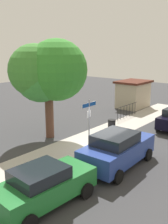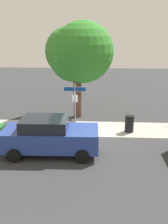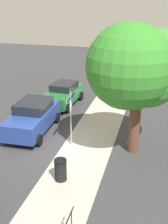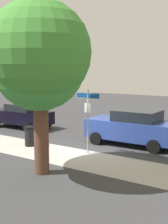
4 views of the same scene
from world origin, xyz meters
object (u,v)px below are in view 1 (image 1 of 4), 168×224
(shade_tree, at_px, (48,72))
(car_green, at_px, (44,185))
(utility_shed, at_px, (133,94))
(trash_bin, at_px, (112,126))
(street_sign, at_px, (89,115))
(car_blue, at_px, (117,149))

(shade_tree, distance_m, car_green, 8.56)
(car_green, xyz_separation_m, utility_shed, (16.83, 5.70, 0.54))
(utility_shed, distance_m, trash_bin, 8.64)
(trash_bin, bearing_deg, car_green, -162.23)
(car_green, bearing_deg, utility_shed, 22.30)
(street_sign, distance_m, utility_shed, 11.77)
(utility_shed, bearing_deg, street_sign, -163.19)
(shade_tree, xyz_separation_m, car_blue, (-0.88, -5.86, -3.39))
(car_blue, bearing_deg, utility_shed, 24.65)
(car_green, bearing_deg, trash_bin, 21.36)
(street_sign, xyz_separation_m, trash_bin, (3.15, 0.50, -1.54))
(shade_tree, height_order, trash_bin, shade_tree)
(street_sign, relative_size, shade_tree, 0.46)
(car_blue, height_order, utility_shed, utility_shed)
(car_green, distance_m, car_blue, 4.62)
(utility_shed, bearing_deg, trash_bin, -160.29)
(car_blue, relative_size, trash_bin, 4.66)
(car_blue, distance_m, utility_shed, 13.63)
(utility_shed, bearing_deg, car_green, -161.29)
(street_sign, height_order, car_blue, street_sign)
(shade_tree, xyz_separation_m, car_green, (-5.49, -5.56, -3.49))
(street_sign, xyz_separation_m, car_blue, (-0.98, -2.60, -1.12))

